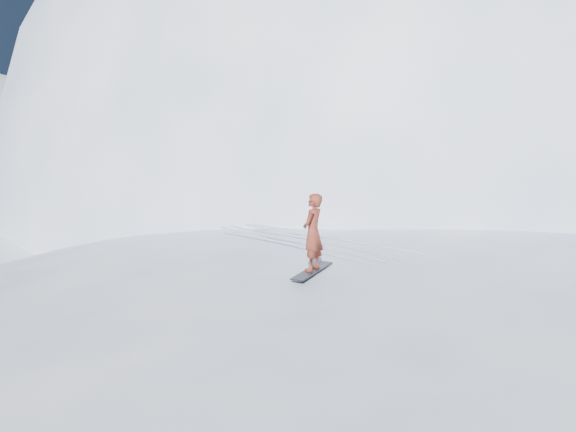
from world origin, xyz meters
name	(u,v)px	position (x,y,z in m)	size (l,w,h in m)	color
ground	(505,391)	(0.00, 0.00, 0.00)	(400.00, 400.00, 0.00)	white
near_ridge	(429,334)	(1.00, 3.00, 0.00)	(36.00, 28.00, 4.80)	white
summit_peak	(390,190)	(22.00, 26.00, 0.00)	(60.00, 56.00, 56.00)	white
peak_shoulder	(320,213)	(10.00, 20.00, 0.00)	(28.00, 24.00, 18.00)	white
wind_bumps	(413,360)	(-0.56, 2.12, 0.00)	(16.00, 14.40, 1.00)	white
snowboard	(312,270)	(-2.93, 3.01, 2.41)	(1.63, 0.30, 0.03)	black
snowboarder	(313,232)	(-2.93, 3.01, 3.29)	(0.63, 0.41, 1.72)	maroon
board_tracks	(307,240)	(-1.27, 5.59, 2.42)	(2.97, 5.91, 0.04)	silver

